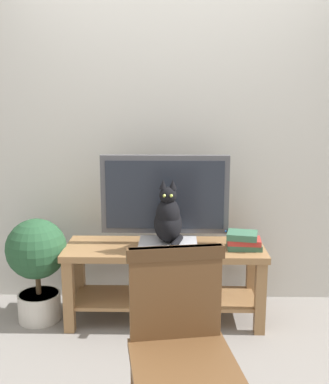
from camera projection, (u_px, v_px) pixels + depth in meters
name	position (u px, v px, depth m)	size (l,w,h in m)	color
ground_plane	(170.00, 363.00, 2.85)	(12.00, 12.00, 0.00)	gray
back_wall	(172.00, 118.00, 3.56)	(7.00, 0.12, 2.80)	beige
tv_stand	(165.00, 268.00, 3.32)	(1.38, 0.48, 0.55)	olive
tv	(165.00, 198.00, 3.28)	(0.88, 0.20, 0.63)	#4C4C51
media_box	(168.00, 246.00, 3.20)	(0.39, 0.28, 0.06)	#BCBCC1
cat	(168.00, 219.00, 3.15)	(0.20, 0.36, 0.43)	black
wooden_chair	(180.00, 338.00, 2.08)	(0.51, 0.51, 0.91)	brown
book_stack	(243.00, 241.00, 3.23)	(0.25, 0.20, 0.12)	#38664C
potted_plant	(37.00, 261.00, 3.31)	(0.42, 0.42, 0.74)	beige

